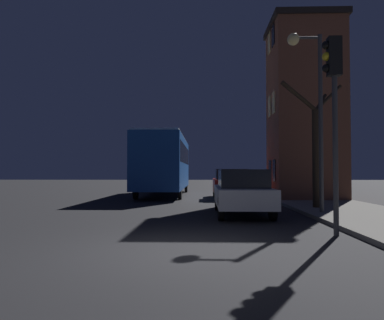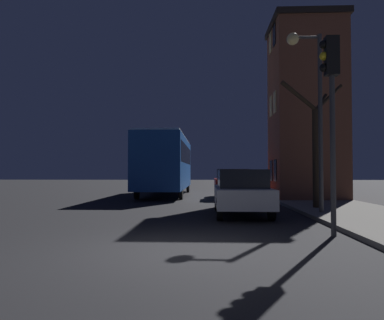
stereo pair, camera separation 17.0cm
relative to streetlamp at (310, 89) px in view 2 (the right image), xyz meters
name	(u,v)px [view 2 (the right image)]	position (x,y,z in m)	size (l,w,h in m)	color
ground_plane	(172,251)	(-4.11, -5.80, -4.24)	(120.00, 120.00, 0.00)	black
brick_building	(306,109)	(1.66, 6.97, 0.51)	(3.63, 3.79, 9.23)	brown
streetlamp	(310,89)	(0.00, 0.00, 0.00)	(1.18, 0.41, 6.05)	#38383A
traffic_light	(331,93)	(-0.63, -4.04, -0.97)	(0.43, 0.24, 4.57)	#38383A
bare_tree	(314,142)	(0.58, 1.61, -1.66)	(2.67, 1.38, 4.81)	#2D2319
bus	(166,161)	(-6.04, 10.42, -2.10)	(2.55, 10.51, 3.60)	#194793
car_near_lane	(241,191)	(-2.33, -0.01, -3.44)	(1.72, 4.55, 1.53)	#B7BABF
car_mid_lane	(232,183)	(-2.13, 8.01, -3.41)	(1.87, 4.17, 1.60)	#B21E19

